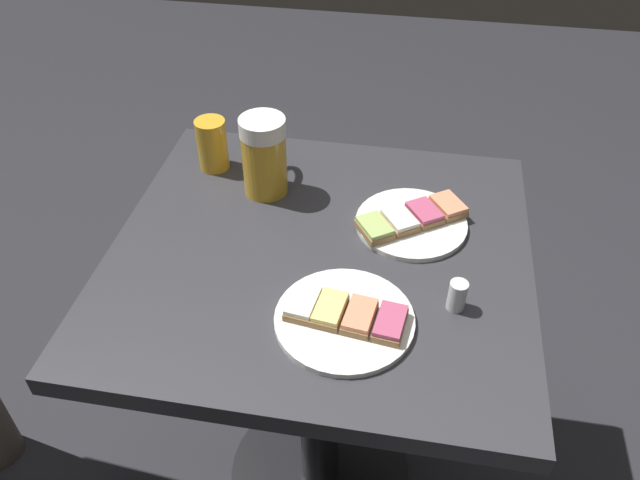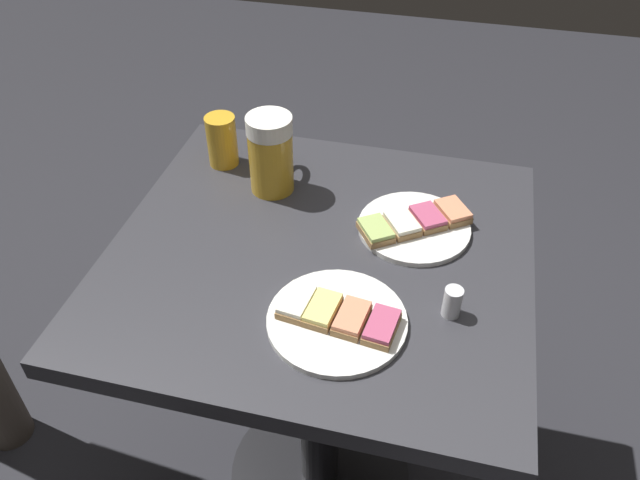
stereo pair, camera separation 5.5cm
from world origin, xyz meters
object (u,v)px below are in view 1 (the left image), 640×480
at_px(salt_shaker, 457,296).
at_px(beer_mug, 265,155).
at_px(beer_glass_small, 212,144).
at_px(plate_near, 344,317).
at_px(plate_far, 411,221).

bearing_deg(salt_shaker, beer_mug, -34.90).
bearing_deg(beer_glass_small, plate_near, 130.84).
height_order(plate_far, beer_glass_small, beer_glass_small).
bearing_deg(plate_near, salt_shaker, -160.07).
bearing_deg(beer_mug, beer_glass_small, -24.45).
relative_size(beer_mug, beer_glass_small, 1.48).
distance_m(beer_mug, salt_shaker, 0.44).
bearing_deg(plate_far, beer_glass_small, -16.52).
xyz_separation_m(plate_near, beer_mug, (0.20, -0.31, 0.07)).
height_order(plate_far, salt_shaker, salt_shaker).
relative_size(beer_mug, salt_shaker, 3.00).
height_order(plate_near, beer_mug, beer_mug).
relative_size(plate_far, beer_glass_small, 1.92).
height_order(beer_mug, salt_shaker, beer_mug).
xyz_separation_m(plate_far, salt_shaker, (-0.08, 0.19, 0.02)).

